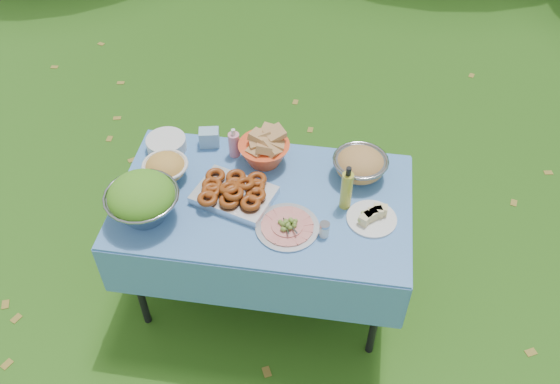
% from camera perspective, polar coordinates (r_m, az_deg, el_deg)
% --- Properties ---
extents(ground, '(80.00, 80.00, 0.00)m').
position_cam_1_polar(ground, '(3.54, -1.37, -9.14)').
color(ground, '#153309').
rests_on(ground, ground).
extents(picnic_table, '(1.46, 0.86, 0.76)m').
position_cam_1_polar(picnic_table, '(3.24, -1.48, -5.28)').
color(picnic_table, '#84B9FE').
rests_on(picnic_table, ground).
extents(salad_bowl, '(0.45, 0.45, 0.23)m').
position_cam_1_polar(salad_bowl, '(2.86, -13.14, -0.67)').
color(salad_bowl, gray).
rests_on(salad_bowl, picnic_table).
extents(pasta_bowl_white, '(0.24, 0.24, 0.13)m').
position_cam_1_polar(pasta_bowl_white, '(3.07, -10.97, 2.34)').
color(pasta_bowl_white, silver).
rests_on(pasta_bowl_white, picnic_table).
extents(plate_stack, '(0.22, 0.22, 0.07)m').
position_cam_1_polar(plate_stack, '(3.25, -10.88, 4.58)').
color(plate_stack, silver).
rests_on(plate_stack, picnic_table).
extents(wipes_box, '(0.12, 0.10, 0.10)m').
position_cam_1_polar(wipes_box, '(3.23, -6.82, 5.22)').
color(wipes_box, '#82ACC7').
rests_on(wipes_box, picnic_table).
extents(sanitizer_bottle, '(0.08, 0.08, 0.17)m').
position_cam_1_polar(sanitizer_bottle, '(3.13, -4.45, 4.79)').
color(sanitizer_bottle, '#CE7B8F').
rests_on(sanitizer_bottle, picnic_table).
extents(bread_bowl, '(0.33, 0.33, 0.18)m').
position_cam_1_polar(bread_bowl, '(3.08, -1.55, 4.22)').
color(bread_bowl, '#E64A20').
rests_on(bread_bowl, picnic_table).
extents(pasta_bowl_steel, '(0.35, 0.35, 0.15)m').
position_cam_1_polar(pasta_bowl_steel, '(3.04, 7.72, 2.67)').
color(pasta_bowl_steel, gray).
rests_on(pasta_bowl_steel, picnic_table).
extents(fried_tray, '(0.44, 0.36, 0.09)m').
position_cam_1_polar(fried_tray, '(2.93, -4.45, -0.02)').
color(fried_tray, silver).
rests_on(fried_tray, picnic_table).
extents(charcuterie_platter, '(0.38, 0.38, 0.07)m').
position_cam_1_polar(charcuterie_platter, '(2.79, 0.71, -3.00)').
color(charcuterie_platter, '#A8ABB0').
rests_on(charcuterie_platter, picnic_table).
extents(oil_bottle, '(0.07, 0.07, 0.26)m').
position_cam_1_polar(oil_bottle, '(2.84, 6.44, 0.44)').
color(oil_bottle, '#ABA92E').
rests_on(oil_bottle, picnic_table).
extents(cheese_plate, '(0.32, 0.32, 0.07)m').
position_cam_1_polar(cheese_plate, '(2.86, 8.87, -2.20)').
color(cheese_plate, silver).
rests_on(cheese_plate, picnic_table).
extents(shaker, '(0.06, 0.06, 0.08)m').
position_cam_1_polar(shaker, '(2.77, 4.29, -3.62)').
color(shaker, silver).
rests_on(shaker, picnic_table).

